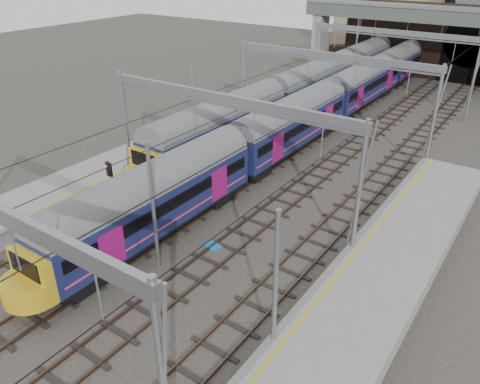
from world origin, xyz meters
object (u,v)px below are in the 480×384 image
Objects in this scene: train_second at (345,69)px; signal_near_centre at (115,215)px; signal_near_left at (113,188)px; train_main at (332,101)px.

train_second is 38.74m from signal_near_centre.
train_second is 14.61× the size of signal_near_centre.
train_second is at bearing 115.11° from signal_near_left.
signal_near_centre is (2.47, -2.05, -0.01)m from signal_near_left.
train_main is 13.99× the size of signal_near_left.
train_second reaches higher than train_main.
train_second is at bearing 112.52° from signal_near_centre.
train_main is at bearing 106.64° from signal_near_centre.
train_main is 0.96× the size of train_second.
signal_near_centre is at bearing -83.98° from train_second.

